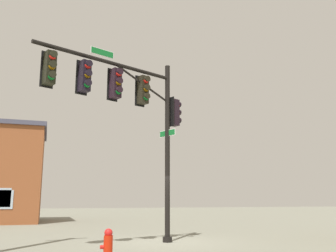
{
  "coord_description": "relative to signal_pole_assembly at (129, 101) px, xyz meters",
  "views": [
    {
      "loc": [
        4.52,
        13.98,
        1.59
      ],
      "look_at": [
        -0.17,
        -0.46,
        4.6
      ],
      "focal_mm": 39.75,
      "sensor_mm": 36.0,
      "label": 1
    }
  ],
  "objects": [
    {
      "name": "fire_hydrant",
      "position": [
        1.09,
        2.94,
        -4.79
      ],
      "size": [
        0.33,
        0.24,
        0.83
      ],
      "color": "red",
      "rests_on": "ground_plane"
    },
    {
      "name": "ground_plane",
      "position": [
        -1.77,
        -0.77,
        -5.2
      ],
      "size": [
        120.0,
        120.0,
        0.0
      ],
      "primitive_type": "plane",
      "color": "gray"
    },
    {
      "name": "signal_pole_assembly",
      "position": [
        0.0,
        0.0,
        0.0
      ],
      "size": [
        5.92,
        2.74,
        7.05
      ],
      "color": "black",
      "rests_on": "ground_plane"
    }
  ]
}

